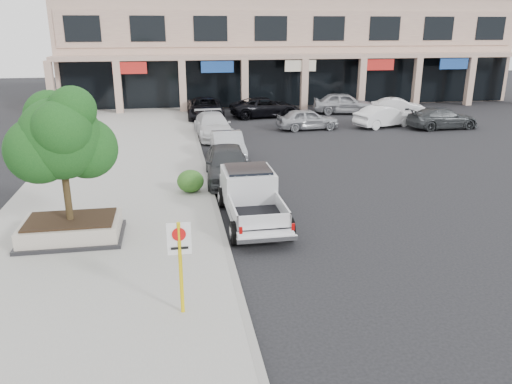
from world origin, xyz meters
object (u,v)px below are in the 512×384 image
no_parking_sign (180,255)px  pickup_truck (253,199)px  planter (72,229)px  curb_car_a (228,164)px  curb_car_b (228,146)px  lot_car_e (344,103)px  curb_car_c (213,126)px  curb_car_d (205,108)px  lot_car_a (308,119)px  planter_tree (66,138)px  lot_car_d (265,107)px  lot_car_b (384,116)px  lot_car_f (398,107)px  lot_car_c (442,118)px

no_parking_sign → pickup_truck: no_parking_sign is taller
planter → curb_car_a: (5.71, 5.84, 0.35)m
curb_car_b → no_parking_sign: bearing=-100.9°
no_parking_sign → lot_car_e: no_parking_sign is taller
lot_car_e → curb_car_a: bearing=158.0°
curb_car_b → curb_car_c: (-0.27, 5.66, 0.03)m
curb_car_d → lot_car_a: size_ratio=1.36×
no_parking_sign → curb_car_a: 11.11m
planter_tree → lot_car_e: size_ratio=0.81×
planter → curb_car_b: curb_car_b is taller
no_parking_sign → curb_car_a: size_ratio=0.48×
lot_car_e → no_parking_sign: bearing=165.6°
curb_car_d → lot_car_d: bearing=2.1°
curb_car_c → curb_car_d: bearing=87.1°
pickup_truck → lot_car_d: size_ratio=1.02×
lot_car_b → lot_car_d: bearing=35.3°
no_parking_sign → lot_car_e: 30.82m
lot_car_b → lot_car_f: size_ratio=1.08×
lot_car_e → curb_car_d: bearing=104.4°
pickup_truck → lot_car_e: (10.99, 21.80, -0.03)m
curb_car_d → lot_car_d: size_ratio=1.06×
pickup_truck → lot_car_a: bearing=67.8°
lot_car_a → lot_car_b: size_ratio=0.94×
planter_tree → lot_car_b: bearing=43.2°
lot_car_c → lot_car_f: size_ratio=1.19×
curb_car_c → lot_car_b: size_ratio=1.16×
planter_tree → lot_car_f: planter_tree is taller
curb_car_a → lot_car_f: size_ratio=1.18×
curb_car_c → lot_car_d: 8.26m
curb_car_a → lot_car_a: curb_car_a is taller
curb_car_a → lot_car_a: (6.70, 10.99, -0.11)m
planter_tree → planter: bearing=-131.0°
lot_car_a → lot_car_f: size_ratio=1.02×
pickup_truck → lot_car_c: pickup_truck is taller
curb_car_d → lot_car_f: size_ratio=1.40×
planter_tree → lot_car_a: bearing=53.6°
curb_car_c → lot_car_c: bearing=-2.1°
pickup_truck → curb_car_a: bearing=93.2°
planter → lot_car_c: bearing=35.9°
curb_car_c → lot_car_c: (15.68, 0.24, -0.04)m
planter_tree → lot_car_c: (21.44, 15.46, -2.71)m
no_parking_sign → lot_car_a: (9.04, 21.82, -0.92)m
lot_car_d → lot_car_f: lot_car_d is taller
curb_car_d → lot_car_a: (6.53, -5.33, -0.08)m
lot_car_e → lot_car_c: bearing=-135.1°
lot_car_e → lot_car_a: bearing=153.5°
lot_car_b → lot_car_e: (-0.91, 5.77, 0.11)m
lot_car_c → lot_car_a: bearing=79.5°
lot_car_b → lot_car_f: bearing=-53.8°
lot_car_e → lot_car_d: bearing=105.7°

